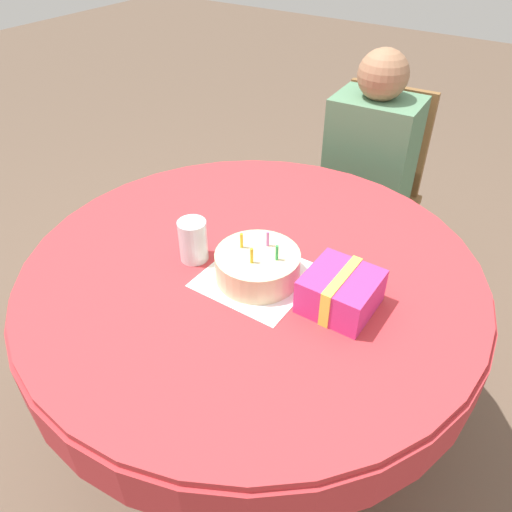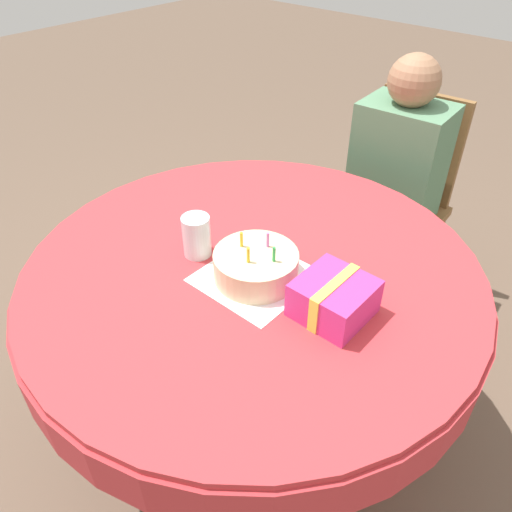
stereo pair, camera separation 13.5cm
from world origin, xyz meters
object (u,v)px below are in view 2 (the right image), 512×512
birthday_cake (256,266)px  gift_box (334,298)px  chair (398,196)px  drinking_glass (197,236)px  person (396,167)px

birthday_cake → gift_box: bearing=5.4°
chair → gift_box: bearing=-76.2°
chair → birthday_cake: bearing=-88.6°
chair → gift_box: 1.13m
drinking_glass → gift_box: bearing=6.7°
person → drinking_glass: 1.00m
drinking_glass → chair: bearing=84.6°
chair → person: (0.01, -0.10, 0.18)m
drinking_glass → gift_box: size_ratio=0.69×
birthday_cake → person: bearing=95.3°
chair → birthday_cake: size_ratio=3.99×
chair → drinking_glass: size_ratio=7.41×
person → drinking_glass: bearing=-100.0°
birthday_cake → drinking_glass: (-0.20, -0.03, 0.02)m
person → drinking_glass: person is taller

